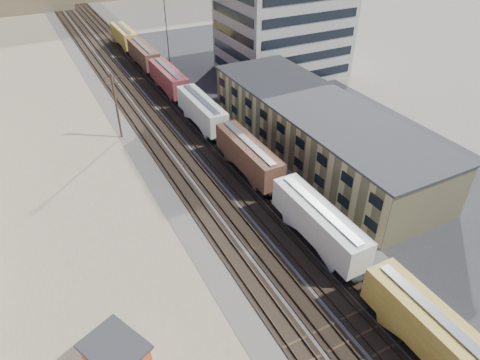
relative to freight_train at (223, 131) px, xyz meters
name	(u,v)px	position (x,y,z in m)	size (l,w,h in m)	color
ground	(342,320)	(-3.80, -32.01, -2.79)	(300.00, 300.00, 0.00)	#6B6356
ballast_bed	(159,106)	(-3.80, 17.99, -2.76)	(18.00, 200.00, 0.06)	#4C4742
dirt_yard	(43,162)	(-23.80, 7.99, -2.78)	(24.00, 180.00, 0.03)	#84745A
asphalt_lot	(314,114)	(18.20, 2.99, -2.77)	(26.00, 120.00, 0.04)	#232326
rail_tracks	(155,107)	(-4.35, 17.99, -2.68)	(11.40, 200.00, 0.24)	black
freight_train	(223,131)	(0.00, 0.00, 0.00)	(3.00, 119.74, 4.46)	black
warehouse	(317,129)	(11.18, -7.01, 0.86)	(12.40, 40.40, 7.25)	tan
office_tower	(283,25)	(24.15, 22.94, 6.47)	(22.60, 18.60, 18.45)	#9E998E
utility_pole_north	(116,105)	(-12.30, 9.99, 2.50)	(2.20, 0.32, 10.00)	#382619
radio_mast	(167,34)	(2.20, 27.99, 6.33)	(1.20, 0.16, 18.00)	black
maintenance_shed	(117,359)	(-22.32, -27.88, -1.03)	(5.27, 5.80, 3.45)	red
parked_car_red	(400,218)	(10.22, -24.56, -2.03)	(1.81, 4.50, 1.53)	#A10E20
parked_car_blue	(242,70)	(16.35, 25.33, -2.10)	(2.30, 5.00, 1.39)	navy
parked_car_far	(271,67)	(22.59, 24.00, -2.04)	(1.78, 4.42, 1.50)	silver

